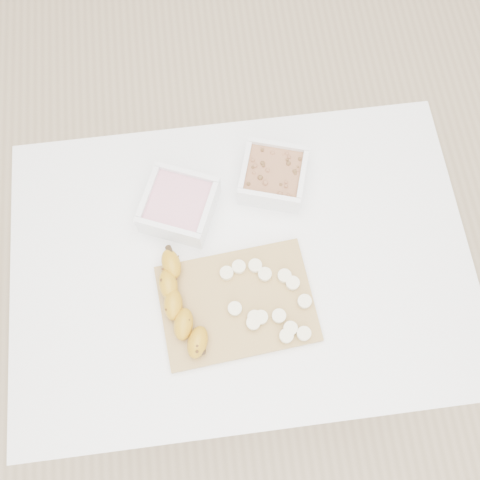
{
  "coord_description": "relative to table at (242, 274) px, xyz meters",
  "views": [
    {
      "loc": [
        -0.05,
        -0.34,
        1.86
      ],
      "look_at": [
        0.0,
        0.03,
        0.81
      ],
      "focal_mm": 40.0,
      "sensor_mm": 36.0,
      "label": 1
    }
  ],
  "objects": [
    {
      "name": "table",
      "position": [
        0.0,
        0.0,
        0.0
      ],
      "size": [
        1.0,
        0.7,
        0.75
      ],
      "color": "white",
      "rests_on": "ground"
    },
    {
      "name": "bowl_yogurt",
      "position": [
        -0.12,
        0.14,
        0.13
      ],
      "size": [
        0.19,
        0.19,
        0.07
      ],
      "color": "white",
      "rests_on": "table"
    },
    {
      "name": "cutting_board",
      "position": [
        -0.02,
        -0.09,
        0.1
      ],
      "size": [
        0.33,
        0.25,
        0.01
      ],
      "primitive_type": "cube",
      "rotation": [
        0.0,
        0.0,
        0.08
      ],
      "color": "#A5823F",
      "rests_on": "table"
    },
    {
      "name": "banana",
      "position": [
        -0.14,
        -0.09,
        0.13
      ],
      "size": [
        0.07,
        0.23,
        0.04
      ],
      "primitive_type": null,
      "rotation": [
        0.0,
        0.0,
        0.03
      ],
      "color": "#B68015",
      "rests_on": "cutting_board"
    },
    {
      "name": "ground",
      "position": [
        0.0,
        0.0,
        -0.65
      ],
      "size": [
        3.5,
        3.5,
        0.0
      ],
      "primitive_type": "plane",
      "color": "#C6AD89",
      "rests_on": "ground"
    },
    {
      "name": "banana_slices",
      "position": [
        0.04,
        -0.1,
        0.12
      ],
      "size": [
        0.18,
        0.19,
        0.02
      ],
      "color": "#FAEFC3",
      "rests_on": "cutting_board"
    },
    {
      "name": "bowl_granola",
      "position": [
        0.09,
        0.18,
        0.13
      ],
      "size": [
        0.17,
        0.17,
        0.06
      ],
      "color": "white",
      "rests_on": "table"
    }
  ]
}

